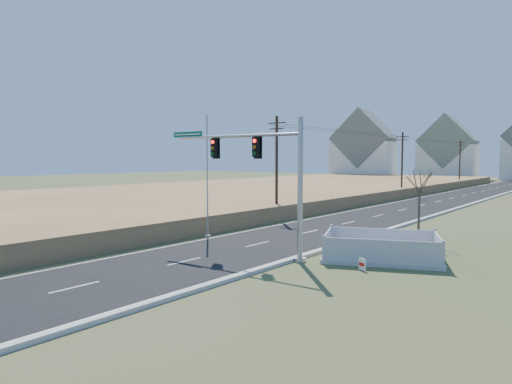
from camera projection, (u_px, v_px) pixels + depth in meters
name	position (u px, v px, depth m)	size (l,w,h in m)	color
ground	(212.00, 256.00, 24.68)	(260.00, 260.00, 0.00)	#3C4F26
road	(460.00, 196.00, 63.82)	(8.00, 180.00, 0.06)	black
curb	(493.00, 198.00, 61.25)	(0.30, 180.00, 0.18)	#B2AFA8
reed_marsh	(279.00, 189.00, 70.78)	(38.00, 110.00, 1.30)	#AE824E
utility_pole_near	(277.00, 165.00, 40.10)	(1.80, 0.26, 9.00)	#422D1E
utility_pole_mid	(402.00, 163.00, 63.59)	(1.80, 0.26, 9.00)	#422D1E
utility_pole_far	(460.00, 162.00, 87.08)	(1.80, 0.26, 9.00)	#422D1E
condo_nw	(364.00, 150.00, 125.90)	(17.69, 13.38, 19.05)	white
condo_nnw	(447.00, 153.00, 119.86)	(14.93, 11.17, 17.03)	white
traffic_signal_mast	(269.00, 173.00, 24.02)	(9.22, 0.82, 7.34)	#9EA0A5
fence_enclosure	(381.00, 254.00, 23.90)	(7.00, 6.02, 1.34)	#B7B5AD
open_sign	(362.00, 264.00, 21.40)	(0.43, 0.25, 0.57)	white
flagpole	(207.00, 189.00, 30.28)	(0.37, 0.37, 8.17)	#B7B5AD
bare_tree	(420.00, 180.00, 28.44)	(1.84, 1.84, 4.89)	#4C3F33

